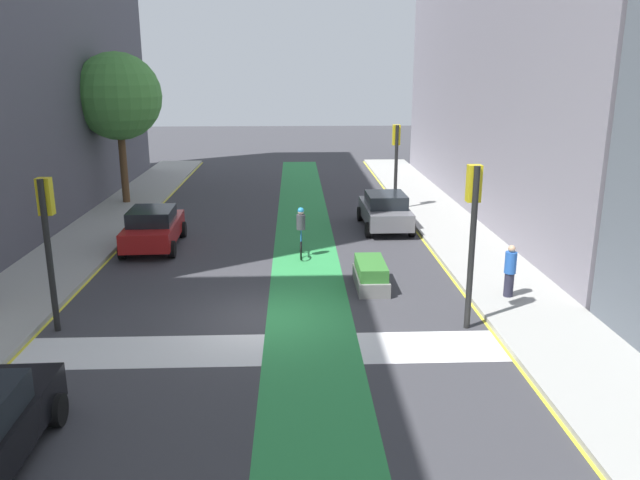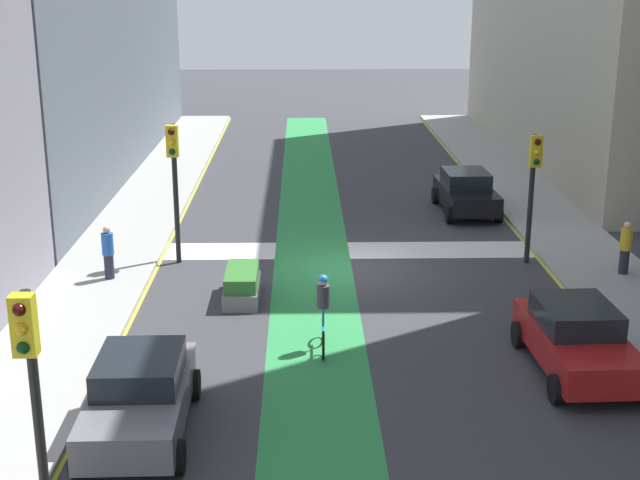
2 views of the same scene
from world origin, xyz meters
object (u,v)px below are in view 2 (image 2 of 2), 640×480
(traffic_signal_near_left, at_px, (534,174))
(car_red_left_far, at_px, (576,338))
(traffic_signal_far_right, at_px, (30,370))
(pedestrian_sidewalk_right_a, at_px, (108,252))
(car_black_left_near, at_px, (466,192))
(median_planter, at_px, (242,285))
(pedestrian_sidewalk_left_a, at_px, (625,247))
(car_grey_right_far, at_px, (140,395))
(cyclist_in_lane, at_px, (323,311))
(traffic_signal_near_right, at_px, (174,168))

(traffic_signal_near_left, height_order, car_red_left_far, traffic_signal_near_left)
(traffic_signal_far_right, bearing_deg, pedestrian_sidewalk_right_a, -83.02)
(car_black_left_near, bearing_deg, pedestrian_sidewalk_right_a, 33.46)
(car_red_left_far, height_order, median_planter, car_red_left_far)
(traffic_signal_far_right, relative_size, pedestrian_sidewalk_left_a, 2.61)
(car_black_left_near, height_order, pedestrian_sidewalk_right_a, pedestrian_sidewalk_right_a)
(traffic_signal_far_right, xyz_separation_m, median_planter, (-2.45, -10.80, -2.51))
(car_grey_right_far, distance_m, car_black_left_near, 19.11)
(traffic_signal_far_right, xyz_separation_m, cyclist_in_lane, (-4.61, -7.34, -1.94))
(traffic_signal_near_right, xyz_separation_m, car_red_left_far, (-10.02, 8.04, -2.24))
(traffic_signal_near_left, height_order, pedestrian_sidewalk_left_a, traffic_signal_near_left)
(cyclist_in_lane, xyz_separation_m, median_planter, (2.16, -3.46, -0.57))
(traffic_signal_near_right, xyz_separation_m, car_grey_right_far, (-0.68, 10.65, -2.24))
(pedestrian_sidewalk_left_a, xyz_separation_m, median_planter, (11.19, 1.52, -0.55))
(car_red_left_far, height_order, cyclist_in_lane, cyclist_in_lane)
(car_grey_right_far, distance_m, cyclist_in_lane, 5.43)
(cyclist_in_lane, height_order, pedestrian_sidewalk_right_a, cyclist_in_lane)
(pedestrian_sidewalk_left_a, bearing_deg, traffic_signal_near_right, -7.14)
(car_red_left_far, bearing_deg, median_planter, -31.77)
(traffic_signal_near_right, distance_m, cyclist_in_lane, 8.22)
(pedestrian_sidewalk_left_a, bearing_deg, traffic_signal_near_left, -29.52)
(car_grey_right_far, bearing_deg, car_black_left_near, -119.39)
(traffic_signal_near_left, relative_size, cyclist_in_lane, 2.18)
(traffic_signal_far_right, bearing_deg, traffic_signal_near_right, -91.07)
(pedestrian_sidewalk_left_a, bearing_deg, car_black_left_near, -66.68)
(traffic_signal_near_left, height_order, car_black_left_near, traffic_signal_near_left)
(pedestrian_sidewalk_right_a, distance_m, pedestrian_sidewalk_left_a, 15.13)
(car_grey_right_far, xyz_separation_m, pedestrian_sidewalk_left_a, (-12.69, -8.97, 0.15))
(car_black_left_near, height_order, pedestrian_sidewalk_left_a, pedestrian_sidewalk_left_a)
(traffic_signal_near_left, bearing_deg, cyclist_in_lane, 44.38)
(cyclist_in_lane, bearing_deg, pedestrian_sidewalk_left_a, -151.11)
(traffic_signal_near_right, height_order, car_black_left_near, traffic_signal_near_right)
(traffic_signal_near_right, distance_m, car_black_left_near, 11.93)
(car_red_left_far, bearing_deg, cyclist_in_lane, -13.75)
(traffic_signal_near_left, bearing_deg, car_grey_right_far, 45.51)
(traffic_signal_near_right, relative_size, pedestrian_sidewalk_left_a, 2.74)
(traffic_signal_far_right, height_order, cyclist_in_lane, traffic_signal_far_right)
(traffic_signal_near_left, distance_m, cyclist_in_lane, 9.33)
(car_black_left_near, bearing_deg, traffic_signal_near_left, 97.46)
(cyclist_in_lane, bearing_deg, traffic_signal_near_left, -135.62)
(median_planter, bearing_deg, car_grey_right_far, 78.58)
(pedestrian_sidewalk_right_a, bearing_deg, traffic_signal_far_right, 96.98)
(car_grey_right_far, bearing_deg, cyclist_in_lane, -132.59)
(cyclist_in_lane, height_order, pedestrian_sidewalk_left_a, cyclist_in_lane)
(traffic_signal_near_left, height_order, traffic_signal_far_right, traffic_signal_far_right)
(traffic_signal_near_left, relative_size, pedestrian_sidewalk_left_a, 2.55)
(traffic_signal_far_right, bearing_deg, median_planter, -102.78)
(traffic_signal_near_left, distance_m, pedestrian_sidewalk_left_a, 3.43)
(traffic_signal_far_right, xyz_separation_m, car_black_left_near, (-10.32, -20.00, -2.11))
(pedestrian_sidewalk_right_a, bearing_deg, cyclist_in_lane, 141.54)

